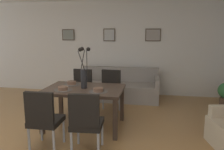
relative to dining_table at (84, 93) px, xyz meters
name	(u,v)px	position (x,y,z in m)	size (l,w,h in m)	color
ground_plane	(57,145)	(-0.24, -0.74, -0.65)	(9.00, 9.00, 0.00)	#A87A47
back_wall_panel	(102,48)	(-0.24, 2.51, 0.65)	(9.00, 0.10, 2.60)	silver
dining_table	(84,93)	(0.00, 0.00, 0.00)	(1.40, 0.96, 0.74)	#3D2D23
dining_chair_near_left	(44,117)	(-0.34, -0.91, -0.14)	(0.45, 0.45, 0.92)	black
dining_chair_near_right	(81,88)	(-0.34, 0.86, -0.14)	(0.46, 0.46, 0.92)	black
dining_chair_far_left	(86,120)	(0.30, -0.91, -0.14)	(0.47, 0.47, 0.92)	black
dining_chair_far_right	(110,89)	(0.31, 0.88, -0.14)	(0.47, 0.47, 0.92)	black
centerpiece_vase	(84,73)	(0.00, 0.00, 0.37)	(0.21, 0.23, 0.73)	#232326
placemat_near_left	(63,90)	(-0.32, -0.22, 0.09)	(0.32, 0.32, 0.01)	#4C4742
bowl_near_left	(63,88)	(-0.32, -0.22, 0.13)	(0.17, 0.17, 0.07)	brown
placemat_near_right	(72,84)	(-0.32, 0.22, 0.09)	(0.32, 0.32, 0.01)	#4C4742
bowl_near_right	(72,83)	(-0.32, 0.22, 0.13)	(0.17, 0.17, 0.07)	brown
placemat_far_left	(98,92)	(0.32, -0.22, 0.09)	(0.32, 0.32, 0.01)	#4C4742
bowl_far_left	(98,90)	(0.32, -0.22, 0.13)	(0.17, 0.17, 0.07)	brown
sofa	(118,88)	(0.35, 1.91, -0.37)	(2.09, 0.84, 0.80)	gray
framed_picture_left	(68,35)	(-1.20, 2.44, 1.01)	(0.37, 0.03, 0.32)	#473828
framed_picture_center	(109,35)	(0.00, 2.44, 1.01)	(0.33, 0.03, 0.35)	#473828
framed_picture_right	(153,35)	(1.20, 2.44, 1.01)	(0.41, 0.03, 0.34)	#473828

